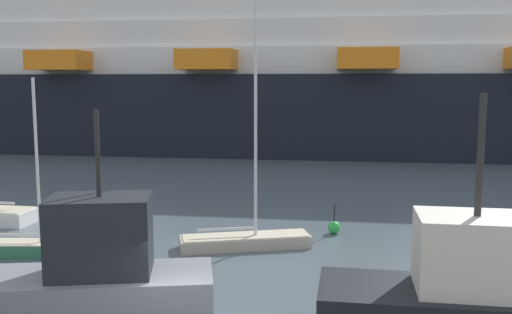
% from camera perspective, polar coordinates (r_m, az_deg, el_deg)
% --- Properties ---
extents(sailboat_0, '(4.94, 1.69, 7.11)m').
position_cam_1_polar(sailboat_0, '(24.99, -21.46, -8.27)').
color(sailboat_0, '#2D6B51').
rests_on(sailboat_0, ground_plane).
extents(sailboat_2, '(5.63, 2.94, 10.72)m').
position_cam_1_polar(sailboat_2, '(24.30, -1.03, -7.89)').
color(sailboat_2, '#BCB29E').
rests_on(sailboat_2, ground_plane).
extents(fishing_boat_1, '(7.62, 4.03, 6.15)m').
position_cam_1_polar(fishing_boat_1, '(17.92, -15.86, -11.15)').
color(fishing_boat_1, gray).
rests_on(fishing_boat_1, ground_plane).
extents(fishing_boat_2, '(9.03, 3.10, 6.65)m').
position_cam_1_polar(fishing_boat_2, '(16.49, 21.99, -13.37)').
color(fishing_boat_2, black).
rests_on(fishing_boat_2, ground_plane).
extents(channel_buoy_2, '(0.58, 0.58, 1.39)m').
position_cam_1_polar(channel_buoy_2, '(26.72, 7.80, -6.95)').
color(channel_buoy_2, green).
rests_on(channel_buoy_2, ground_plane).
extents(cruise_ship, '(139.51, 25.76, 27.09)m').
position_cam_1_polar(cruise_ship, '(61.24, -2.88, 9.17)').
color(cruise_ship, black).
rests_on(cruise_ship, ground_plane).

